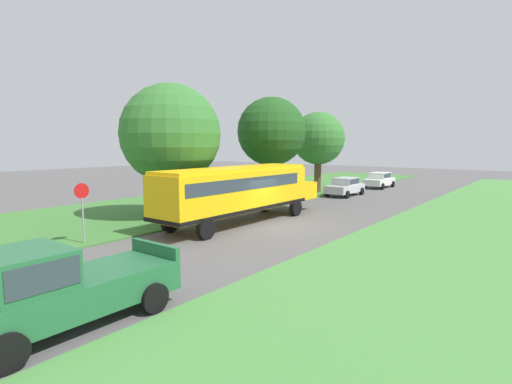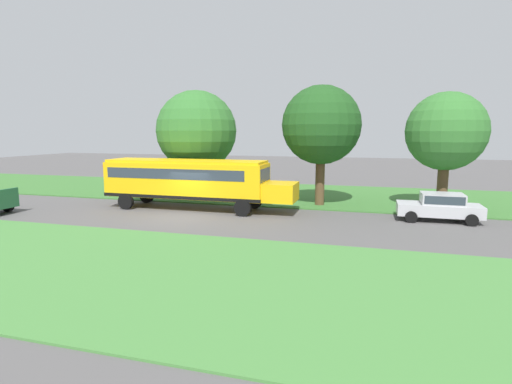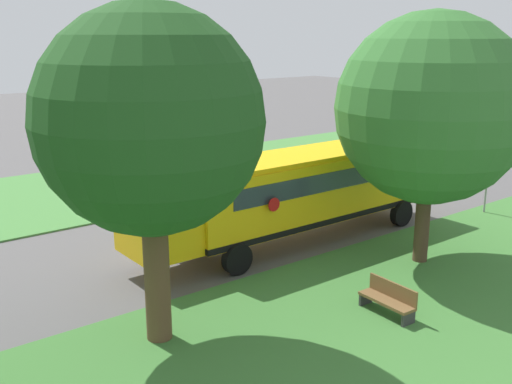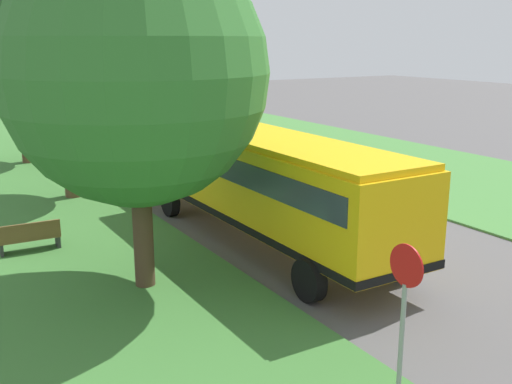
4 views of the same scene
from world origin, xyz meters
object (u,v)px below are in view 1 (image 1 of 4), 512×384
Objects in this scene: pickup_truck at (55,287)px; stop_sign at (82,206)px; car_silver_nearest at (345,186)px; oak_tree_beside_bus at (169,135)px; oak_tree_far_end at (318,138)px; car_white_middle at (379,179)px; school_bus at (240,189)px; oak_tree_roadside_mid at (272,131)px; park_bench at (197,201)px.

stop_sign reaches higher than pickup_truck.
stop_sign is (-1.80, -22.79, 0.86)m from car_silver_nearest.
car_silver_nearest is at bearing 77.62° from oak_tree_beside_bus.
oak_tree_far_end is 23.75m from stop_sign.
car_silver_nearest is 1.61× the size of stop_sign.
oak_tree_beside_bus reaches higher than car_white_middle.
car_white_middle is (0.00, 8.03, 0.00)m from car_silver_nearest.
stop_sign is (1.79, -6.46, -3.24)m from oak_tree_beside_bus.
pickup_truck is (5.50, -27.53, 0.20)m from car_silver_nearest.
school_bus reaches higher than pickup_truck.
oak_tree_beside_bus is 1.00× the size of oak_tree_roadside_mid.
car_silver_nearest is 13.54m from park_bench.
stop_sign is at bearing 146.99° from pickup_truck.
car_white_middle reaches higher than park_bench.
car_silver_nearest is 17.22m from oak_tree_beside_bus.
pickup_truck reaches higher than park_bench.
pickup_truck is (4.94, -12.68, -0.85)m from school_bus.
school_bus is 2.82× the size of car_silver_nearest.
school_bus is 9.30m from oak_tree_roadside_mid.
oak_tree_roadside_mid is 2.91× the size of stop_sign.
car_silver_nearest is at bearing 85.48° from stop_sign.
oak_tree_roadside_mid is at bearing 112.04° from pickup_truck.
oak_tree_far_end reaches higher than pickup_truck.
oak_tree_far_end is (-3.15, 0.70, 4.11)m from car_silver_nearest.
car_silver_nearest is at bearing 66.31° from park_bench.
car_white_middle is (-0.56, 22.88, -1.05)m from school_bus.
stop_sign is 11.09m from park_bench.
park_bench is at bearing 157.70° from school_bus.
car_white_middle is at bearing 75.09° from park_bench.
oak_tree_roadside_mid is at bearing 113.21° from school_bus.
oak_tree_roadside_mid is at bearing -87.68° from oak_tree_far_end.
oak_tree_far_end is (-8.65, 28.23, 3.91)m from pickup_truck.
school_bus is 22.92m from car_white_middle.
oak_tree_roadside_mid reaches higher than school_bus.
school_bus is 8.28m from stop_sign.
pickup_truck is 22.64m from oak_tree_roadside_mid.
stop_sign is at bearing -106.55° from school_bus.
school_bus is 1.56× the size of oak_tree_beside_bus.
car_white_middle is 0.55× the size of oak_tree_beside_bus.
oak_tree_roadside_mid reaches higher than park_bench.
car_silver_nearest is (-0.56, 14.86, -1.05)m from school_bus.
park_bench is (-10.94, 15.14, -0.60)m from pickup_truck.
park_bench is (-2.60, -5.46, -4.95)m from oak_tree_roadside_mid.
oak_tree_roadside_mid reaches higher than pickup_truck.
stop_sign is at bearing -86.72° from oak_tree_far_end.
car_white_middle is 24.97m from oak_tree_beside_bus.
car_silver_nearest is at bearing 101.30° from pickup_truck.
oak_tree_roadside_mid is 1.08× the size of oak_tree_far_end.
car_white_middle is 2.72× the size of park_bench.
oak_tree_far_end is (-3.15, -7.33, 4.11)m from car_white_middle.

